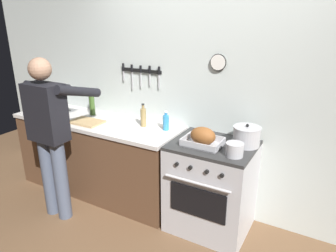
# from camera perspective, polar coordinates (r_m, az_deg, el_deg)

# --- Properties ---
(wall_back) EXTENTS (6.00, 0.13, 2.60)m
(wall_back) POSITION_cam_1_polar(r_m,az_deg,el_deg) (3.15, 7.37, 6.46)
(wall_back) COLOR silver
(wall_back) RESTS_ON ground
(counter_block) EXTENTS (2.03, 0.65, 0.90)m
(counter_block) POSITION_cam_1_polar(r_m,az_deg,el_deg) (3.76, -12.79, -5.25)
(counter_block) COLOR brown
(counter_block) RESTS_ON ground
(stove) EXTENTS (0.76, 0.67, 0.90)m
(stove) POSITION_cam_1_polar(r_m,az_deg,el_deg) (3.08, 7.90, -11.01)
(stove) COLOR #BCBCC1
(stove) RESTS_ON ground
(person_cook) EXTENTS (0.51, 0.63, 1.66)m
(person_cook) POSITION_cam_1_polar(r_m,az_deg,el_deg) (3.24, -20.89, -0.74)
(person_cook) COLOR #4C566B
(person_cook) RESTS_ON ground
(roasting_pan) EXTENTS (0.35, 0.26, 0.17)m
(roasting_pan) POSITION_cam_1_polar(r_m,az_deg,el_deg) (2.81, 6.44, -2.10)
(roasting_pan) COLOR #B7B7BC
(roasting_pan) RESTS_ON stove
(stock_pot) EXTENTS (0.25, 0.25, 0.21)m
(stock_pot) POSITION_cam_1_polar(r_m,az_deg,el_deg) (2.87, 14.28, -1.82)
(stock_pot) COLOR #B7B7BC
(stock_pot) RESTS_ON stove
(saucepan) EXTENTS (0.15, 0.15, 0.12)m
(saucepan) POSITION_cam_1_polar(r_m,az_deg,el_deg) (2.65, 12.17, -4.27)
(saucepan) COLOR #B7B7BC
(saucepan) RESTS_ON stove
(cutting_board) EXTENTS (0.36, 0.24, 0.02)m
(cutting_board) POSITION_cam_1_polar(r_m,az_deg,el_deg) (3.52, -14.77, 0.74)
(cutting_board) COLOR tan
(cutting_board) RESTS_ON counter_block
(bottle_olive_oil) EXTENTS (0.06, 0.06, 0.31)m
(bottle_olive_oil) POSITION_cam_1_polar(r_m,az_deg,el_deg) (3.75, -13.84, 3.90)
(bottle_olive_oil) COLOR #385623
(bottle_olive_oil) RESTS_ON counter_block
(bottle_dish_soap) EXTENTS (0.06, 0.06, 0.20)m
(bottle_dish_soap) POSITION_cam_1_polar(r_m,az_deg,el_deg) (3.16, -0.39, 0.71)
(bottle_dish_soap) COLOR #338CCC
(bottle_dish_soap) RESTS_ON counter_block
(bottle_vinegar) EXTENTS (0.06, 0.06, 0.25)m
(bottle_vinegar) POSITION_cam_1_polar(r_m,az_deg,el_deg) (3.28, -4.57, 1.68)
(bottle_vinegar) COLOR #997F4C
(bottle_vinegar) RESTS_ON counter_block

